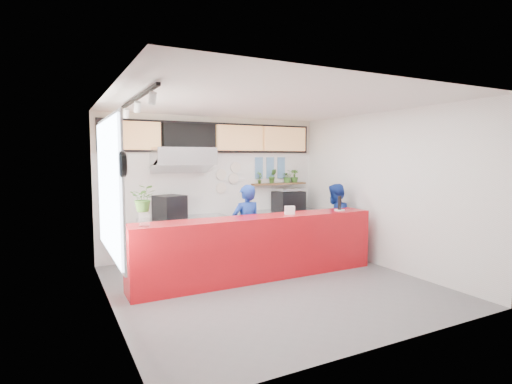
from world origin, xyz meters
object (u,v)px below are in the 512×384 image
object	(u,v)px
service_counter	(259,247)
pepper_mill	(340,203)
espresso_machine	(289,201)
staff_center	(246,228)
panini_oven	(170,207)
staff_right	(335,221)

from	to	relation	value
service_counter	pepper_mill	xyz separation A→B (m)	(1.75, -0.03, 0.70)
espresso_machine	staff_center	bearing A→B (deg)	-148.35
service_counter	espresso_machine	size ratio (longest dim) A/B	6.76
staff_center	service_counter	bearing A→B (deg)	83.44
service_counter	panini_oven	bearing A→B (deg)	121.04
panini_oven	espresso_machine	world-z (taller)	panini_oven
staff_center	espresso_machine	bearing A→B (deg)	-147.80
service_counter	staff_right	size ratio (longest dim) A/B	2.86
pepper_mill	espresso_machine	bearing A→B (deg)	90.35
espresso_machine	pepper_mill	xyz separation A→B (m)	(0.01, -1.83, 0.13)
panini_oven	staff_right	world-z (taller)	staff_right
panini_oven	staff_center	size ratio (longest dim) A/B	0.32
espresso_machine	service_counter	bearing A→B (deg)	-138.52
staff_center	pepper_mill	bearing A→B (deg)	157.49
service_counter	pepper_mill	size ratio (longest dim) A/B	16.96
pepper_mill	service_counter	bearing A→B (deg)	178.98
service_counter	staff_center	xyz separation A→B (m)	(0.02, 0.55, 0.26)
panini_oven	pepper_mill	bearing A→B (deg)	-53.54
service_counter	espresso_machine	distance (m)	2.57
panini_oven	staff_right	distance (m)	3.43
panini_oven	espresso_machine	xyz separation A→B (m)	(2.82, 0.00, -0.02)
panini_oven	staff_right	xyz separation A→B (m)	(3.15, -1.30, -0.34)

